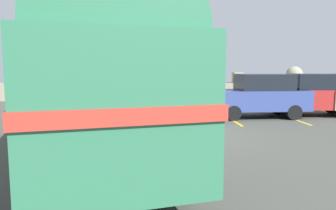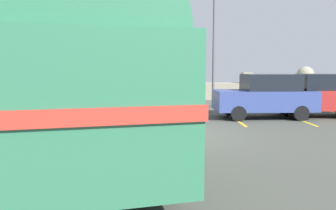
{
  "view_description": "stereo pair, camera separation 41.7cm",
  "coord_description": "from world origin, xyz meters",
  "px_view_note": "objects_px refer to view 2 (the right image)",
  "views": [
    {
      "loc": [
        -0.76,
        -10.13,
        2.17
      ],
      "look_at": [
        -0.16,
        -1.05,
        1.1
      ],
      "focal_mm": 34.62,
      "sensor_mm": 36.0,
      "label": 1
    },
    {
      "loc": [
        -0.34,
        -10.15,
        2.17
      ],
      "look_at": [
        -0.16,
        -1.05,
        1.1
      ],
      "focal_mm": 34.62,
      "sensor_mm": 36.0,
      "label": 2
    }
  ],
  "objects_px": {
    "vintage_coach": "(93,72)",
    "parked_car_nearest": "(265,96)",
    "parked_car_middle": "(322,95)",
    "lamp_post": "(213,37)"
  },
  "relations": [
    {
      "from": "parked_car_middle",
      "to": "lamp_post",
      "type": "relative_size",
      "value": 0.63
    },
    {
      "from": "vintage_coach",
      "to": "parked_car_middle",
      "type": "relative_size",
      "value": 2.11
    },
    {
      "from": "parked_car_middle",
      "to": "lamp_post",
      "type": "height_order",
      "value": "lamp_post"
    },
    {
      "from": "parked_car_nearest",
      "to": "lamp_post",
      "type": "xyz_separation_m",
      "value": [
        -1.67,
        3.79,
        2.77
      ]
    },
    {
      "from": "vintage_coach",
      "to": "parked_car_nearest",
      "type": "distance_m",
      "value": 8.44
    },
    {
      "from": "vintage_coach",
      "to": "parked_car_middle",
      "type": "height_order",
      "value": "vintage_coach"
    },
    {
      "from": "lamp_post",
      "to": "parked_car_nearest",
      "type": "bearing_deg",
      "value": -66.28
    },
    {
      "from": "lamp_post",
      "to": "vintage_coach",
      "type": "bearing_deg",
      "value": -114.13
    },
    {
      "from": "vintage_coach",
      "to": "parked_car_nearest",
      "type": "height_order",
      "value": "vintage_coach"
    },
    {
      "from": "parked_car_nearest",
      "to": "lamp_post",
      "type": "bearing_deg",
      "value": 22.53
    }
  ]
}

